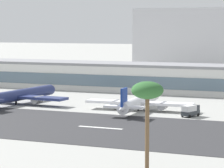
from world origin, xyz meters
name	(u,v)px	position (x,y,z in m)	size (l,w,h in m)	color
runway_centreline_dash_5	(100,128)	(41.11, 1.03, 0.09)	(12.00, 1.20, 0.01)	white
terminal_building	(138,77)	(19.77, 85.86, 5.51)	(213.88, 20.89, 11.01)	silver
distant_hotel_block	(224,41)	(32.97, 184.61, 17.75)	(95.46, 29.90, 35.51)	#BCBCC1
airliner_gold_tail_gate_0	(16,96)	(-2.69, 31.76, 2.83)	(35.85, 42.62, 8.89)	navy
airliner_navy_tail_gate_1	(139,102)	(39.41, 33.28, 2.66)	(33.48, 39.99, 8.35)	white
service_box_truck_0	(191,110)	(57.06, 27.97, 1.79)	(4.29, 6.46, 3.25)	#2D3338
palm_tree_1	(147,93)	(67.21, -37.74, 13.94)	(5.55, 5.55, 16.00)	brown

